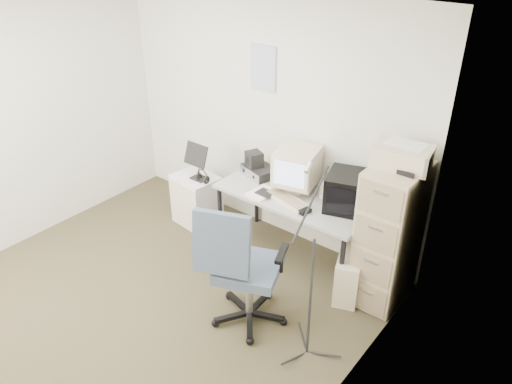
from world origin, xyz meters
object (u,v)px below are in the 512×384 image
Objects in this scene: desk at (294,227)px; office_chair at (249,266)px; side_cart at (197,200)px; filing_cabinet at (389,235)px.

office_chair is (0.20, -0.95, 0.20)m from desk.
desk is 1.34× the size of office_chair.
desk is 1.22m from side_cart.
desk is 0.99m from office_chair.
office_chair is (-0.75, -0.98, -0.09)m from filing_cabinet.
desk is at bearing -178.19° from filing_cabinet.
office_chair is at bearing -127.25° from filing_cabinet.
office_chair is at bearing -23.39° from side_cart.
filing_cabinet is at bearing 31.05° from office_chair.
filing_cabinet reaches higher than side_cart.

